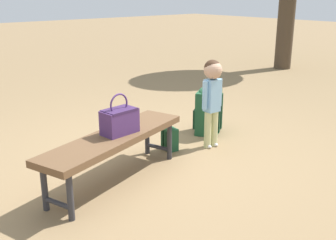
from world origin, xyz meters
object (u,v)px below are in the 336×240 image
handbag (120,120)px  backpack_large (208,109)px  park_bench (114,141)px  child_standing (212,90)px  backpack_small (170,138)px

handbag → backpack_large: (1.54, 0.38, -0.28)m
handbag → backpack_large: size_ratio=0.61×
park_bench → child_standing: bearing=1.7°
park_bench → backpack_large: 1.65m
handbag → park_bench: bearing=-178.8°
park_bench → child_standing: child_standing is taller
backpack_large → child_standing: bearing=-132.4°
child_standing → backpack_small: bearing=152.1°
child_standing → backpack_large: child_standing is taller
child_standing → backpack_large: 0.59m
handbag → child_standing: bearing=1.7°
park_bench → handbag: bearing=1.2°
park_bench → handbag: 0.19m
child_standing → backpack_small: 0.69m
child_standing → backpack_small: (-0.41, 0.22, -0.51)m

